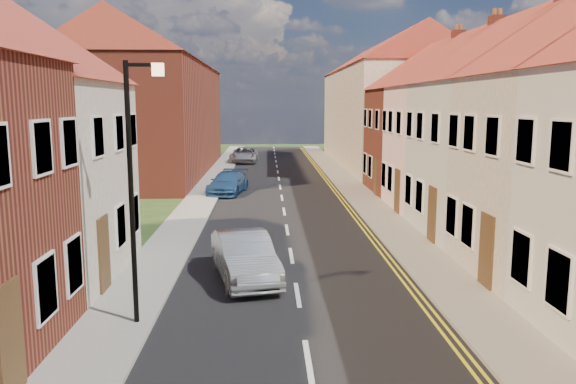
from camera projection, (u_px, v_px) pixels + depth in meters
road at (287, 230)px, 23.22m from camera, size 7.00×90.00×0.02m
pavement_left at (180, 230)px, 23.05m from camera, size 1.80×90.00×0.12m
pavement_right at (392, 228)px, 23.38m from camera, size 1.80×90.00×0.12m
cottage_r_pink at (527, 122)px, 21.78m from camera, size 8.30×6.00×9.00m
cottage_r_white_far at (476, 118)px, 27.11m from camera, size 8.30×5.20×9.00m
cottage_r_cream_far at (441, 116)px, 32.44m from camera, size 8.30×6.00×9.00m
block_right_far at (386, 102)px, 47.42m from camera, size 8.30×24.20×10.50m
block_left_far at (153, 102)px, 41.80m from camera, size 8.30×24.20×10.50m
lamppost at (134, 177)px, 12.66m from camera, size 0.88×0.15×6.00m
car_mid at (244, 257)px, 16.61m from camera, size 2.38×4.45×1.39m
car_far at (228, 183)px, 32.57m from camera, size 2.49×4.62×1.27m
car_distant at (244, 155)px, 49.83m from camera, size 2.46×5.01×1.37m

